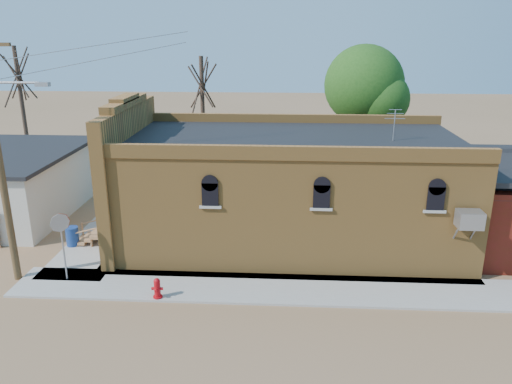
# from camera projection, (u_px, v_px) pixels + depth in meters

# --- Properties ---
(ground) EXTENTS (120.00, 120.00, 0.00)m
(ground) POSITION_uv_depth(u_px,v_px,m) (233.00, 302.00, 17.04)
(ground) COLOR brown
(ground) RESTS_ON ground
(sidewalk_south) EXTENTS (19.00, 2.20, 0.08)m
(sidewalk_south) POSITION_uv_depth(u_px,v_px,m) (278.00, 289.00, 17.79)
(sidewalk_south) COLOR #9E9991
(sidewalk_south) RESTS_ON ground
(sidewalk_west) EXTENTS (2.60, 10.00, 0.08)m
(sidewalk_west) POSITION_uv_depth(u_px,v_px,m) (111.00, 230.00, 23.07)
(sidewalk_west) COLOR #9E9991
(sidewalk_west) RESTS_ON ground
(brick_bar) EXTENTS (16.40, 7.97, 6.30)m
(brick_bar) POSITION_uv_depth(u_px,v_px,m) (284.00, 189.00, 21.44)
(brick_bar) COLOR #B47937
(brick_bar) RESTS_ON ground
(utility_pole) EXTENTS (3.12, 0.26, 9.00)m
(utility_pole) POSITION_uv_depth(u_px,v_px,m) (0.00, 154.00, 17.15)
(utility_pole) COLOR #432F1B
(utility_pole) RESTS_ON ground
(tree_bare_near) EXTENTS (2.80, 2.80, 7.65)m
(tree_bare_near) POSITION_uv_depth(u_px,v_px,m) (202.00, 84.00, 27.70)
(tree_bare_near) COLOR #473328
(tree_bare_near) RESTS_ON ground
(tree_bare_far) EXTENTS (2.80, 2.80, 8.16)m
(tree_bare_far) POSITION_uv_depth(u_px,v_px,m) (18.00, 75.00, 29.13)
(tree_bare_far) COLOR #473328
(tree_bare_far) RESTS_ON ground
(tree_leafy) EXTENTS (4.40, 4.40, 8.15)m
(tree_leafy) POSITION_uv_depth(u_px,v_px,m) (364.00, 85.00, 27.68)
(tree_leafy) COLOR #473328
(tree_leafy) RESTS_ON ground
(fire_hydrant) EXTENTS (0.41, 0.38, 0.73)m
(fire_hydrant) POSITION_uv_depth(u_px,v_px,m) (157.00, 288.00, 17.04)
(fire_hydrant) COLOR #B60A12
(fire_hydrant) RESTS_ON sidewalk_south
(stop_sign) EXTENTS (0.54, 0.54, 2.58)m
(stop_sign) POSITION_uv_depth(u_px,v_px,m) (61.00, 229.00, 17.82)
(stop_sign) COLOR #99999E
(stop_sign) RESTS_ON sidewalk_south
(trash_barrel) EXTENTS (0.59, 0.59, 0.82)m
(trash_barrel) POSITION_uv_depth(u_px,v_px,m) (72.00, 236.00, 21.20)
(trash_barrel) COLOR navy
(trash_barrel) RESTS_ON sidewalk_west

